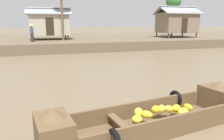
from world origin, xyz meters
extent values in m
plane|color=#726047|center=(0.00, 10.00, 0.00)|extent=(300.00, 300.00, 0.00)
cube|color=brown|center=(0.00, 29.03, 0.46)|extent=(160.00, 20.00, 0.92)
cube|color=brown|center=(-0.14, 4.15, 0.06)|extent=(4.38, 1.86, 0.12)
cube|color=brown|center=(-0.22, 4.73, 0.34)|extent=(4.21, 0.70, 0.44)
cube|color=brown|center=(-0.05, 3.56, 0.34)|extent=(4.21, 0.70, 0.44)
cube|color=brown|center=(2.30, 4.51, 0.46)|extent=(0.84, 1.16, 0.68)
cone|color=brown|center=(2.30, 4.51, 0.90)|extent=(0.64, 0.64, 0.20)
cube|color=brown|center=(-2.58, 3.79, 0.46)|extent=(0.84, 1.16, 0.68)
cone|color=brown|center=(-2.58, 3.79, 0.90)|extent=(0.64, 0.64, 0.20)
cube|color=brown|center=(-1.03, 4.02, 0.36)|extent=(0.36, 1.15, 0.05)
torus|color=black|center=(1.16, 5.06, 0.38)|extent=(0.19, 0.53, 0.52)
ellipsoid|color=yellow|center=(0.47, 4.32, 0.41)|extent=(0.31, 0.30, 0.21)
ellipsoid|color=yellow|center=(0.73, 4.35, 0.38)|extent=(0.36, 0.35, 0.22)
ellipsoid|color=yellow|center=(0.12, 4.40, 0.41)|extent=(0.28, 0.24, 0.22)
ellipsoid|color=yellow|center=(1.22, 4.50, 0.31)|extent=(0.23, 0.35, 0.19)
ellipsoid|color=gold|center=(-0.46, 4.26, 0.44)|extent=(0.34, 0.38, 0.26)
ellipsoid|color=yellow|center=(0.29, 4.39, 0.41)|extent=(0.36, 0.38, 0.21)
ellipsoid|color=yellow|center=(0.72, 4.02, 0.40)|extent=(0.38, 0.31, 0.27)
ellipsoid|color=yellow|center=(-0.28, 4.16, 0.42)|extent=(0.37, 0.37, 0.19)
ellipsoid|color=yellow|center=(-0.60, 4.02, 0.39)|extent=(0.35, 0.36, 0.19)
cylinder|color=#4C3826|center=(-3.74, 23.36, 1.18)|extent=(0.16, 0.16, 0.51)
cylinder|color=#4C3826|center=(-0.13, 23.36, 1.18)|extent=(0.16, 0.16, 0.51)
cylinder|color=#4C3826|center=(-3.74, 25.96, 1.18)|extent=(0.16, 0.16, 0.51)
cylinder|color=#4C3826|center=(-0.13, 25.96, 1.18)|extent=(0.16, 0.16, 0.51)
cube|color=#B2A893|center=(-1.93, 24.66, 2.57)|extent=(4.01, 3.00, 2.27)
cube|color=#2D2319|center=(-1.93, 23.14, 2.33)|extent=(0.80, 0.04, 1.80)
cube|color=#9399A0|center=(-1.93, 23.91, 3.94)|extent=(4.71, 2.00, 0.79)
cube|color=#9399A0|center=(-1.93, 25.41, 3.94)|extent=(4.71, 2.00, 0.79)
cylinder|color=#4C3826|center=(11.67, 22.57, 1.21)|extent=(0.16, 0.16, 0.58)
cylinder|color=#4C3826|center=(15.62, 22.57, 1.21)|extent=(0.16, 0.16, 0.58)
cylinder|color=#4C3826|center=(11.67, 25.48, 1.21)|extent=(0.16, 0.16, 0.58)
cylinder|color=#4C3826|center=(15.62, 25.48, 1.21)|extent=(0.16, 0.16, 0.58)
cube|color=#7A6B56|center=(13.65, 24.02, 2.74)|extent=(4.35, 3.31, 2.47)
cube|color=#2D2319|center=(13.65, 22.35, 2.40)|extent=(0.80, 0.04, 1.80)
cube|color=#9399A0|center=(13.65, 23.19, 4.26)|extent=(5.05, 2.14, 1.03)
cube|color=#9399A0|center=(13.65, 24.85, 4.26)|extent=(5.05, 2.14, 1.03)
cylinder|color=brown|center=(14.53, 26.41, 3.07)|extent=(0.24, 0.24, 4.29)
sphere|color=#387533|center=(14.53, 26.41, 5.62)|extent=(2.05, 2.05, 2.05)
cylinder|color=brown|center=(-0.68, 22.95, 3.73)|extent=(0.24, 0.24, 5.62)
cylinder|color=#332D28|center=(-3.68, 21.89, 1.30)|extent=(0.28, 0.28, 0.75)
cylinder|color=#384C70|center=(-3.68, 21.89, 1.97)|extent=(0.34, 0.34, 0.60)
sphere|color=#9E7556|center=(-3.68, 21.89, 2.39)|extent=(0.22, 0.22, 0.22)
cone|color=tan|center=(-3.68, 21.89, 2.51)|extent=(0.44, 0.44, 0.14)
camera|label=1|loc=(-2.66, -0.52, 2.69)|focal=34.97mm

